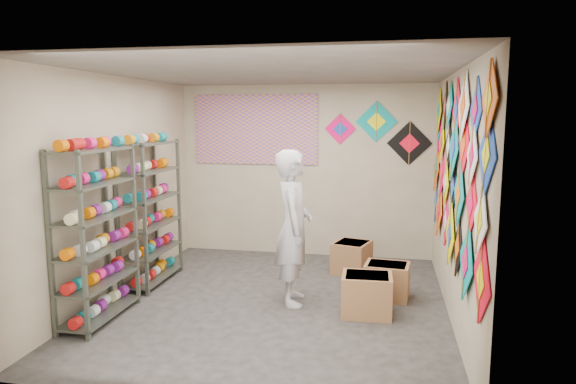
% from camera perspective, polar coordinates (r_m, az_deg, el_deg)
% --- Properties ---
extents(ground, '(4.50, 4.50, 0.00)m').
position_cam_1_polar(ground, '(6.29, -1.44, -12.18)').
color(ground, '#282523').
extents(room_walls, '(4.50, 4.50, 4.50)m').
position_cam_1_polar(room_walls, '(5.91, -1.50, 2.91)').
color(room_walls, tan).
rests_on(room_walls, ground).
extents(shelf_rack_front, '(0.40, 1.10, 1.90)m').
position_cam_1_polar(shelf_rack_front, '(5.90, -20.53, -4.47)').
color(shelf_rack_front, '#4C5147').
rests_on(shelf_rack_front, ground).
extents(shelf_rack_back, '(0.40, 1.10, 1.90)m').
position_cam_1_polar(shelf_rack_back, '(7.02, -15.02, -2.22)').
color(shelf_rack_back, '#4C5147').
rests_on(shelf_rack_back, ground).
extents(string_spools, '(0.12, 2.36, 0.12)m').
position_cam_1_polar(string_spools, '(6.43, -17.57, -2.42)').
color(string_spools, '#F91C75').
rests_on(string_spools, ground).
extents(kite_wall_display, '(0.06, 4.38, 2.08)m').
position_cam_1_polar(kite_wall_display, '(5.83, 17.90, 2.42)').
color(kite_wall_display, '#F50926').
rests_on(kite_wall_display, room_walls).
extents(back_wall_kites, '(1.63, 0.02, 0.98)m').
position_cam_1_polar(back_wall_kites, '(7.99, 10.42, 6.55)').
color(back_wall_kites, '#F40364').
rests_on(back_wall_kites, room_walls).
extents(poster, '(2.00, 0.01, 1.10)m').
position_cam_1_polar(poster, '(8.24, -3.64, 6.94)').
color(poster, '#684FAB').
rests_on(poster, room_walls).
extents(shopkeeper, '(0.81, 0.65, 1.83)m').
position_cam_1_polar(shopkeeper, '(6.05, 0.61, -3.95)').
color(shopkeeper, beige).
rests_on(shopkeeper, ground).
extents(carton_a, '(0.56, 0.48, 0.46)m').
position_cam_1_polar(carton_a, '(5.93, 8.74, -11.20)').
color(carton_a, '#9C6E44').
rests_on(carton_a, ground).
extents(carton_b, '(0.57, 0.49, 0.43)m').
position_cam_1_polar(carton_b, '(6.49, 10.93, -9.67)').
color(carton_b, '#9C6E44').
rests_on(carton_b, ground).
extents(carton_c, '(0.59, 0.62, 0.45)m').
position_cam_1_polar(carton_c, '(7.41, 7.09, -7.22)').
color(carton_c, '#9C6E44').
rests_on(carton_c, ground).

